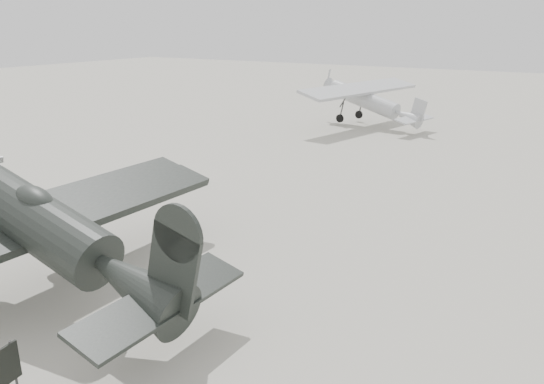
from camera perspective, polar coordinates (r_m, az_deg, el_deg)
The scene contains 4 objects.
ground at distance 17.31m, azimuth -2.32°, elevation -7.62°, with size 160.00×160.00×0.00m, color #A6A293.
lowwing_monoplane at distance 14.93m, azimuth -22.77°, elevation -3.91°, with size 9.46×13.16×4.26m.
highwing_monoplane at distance 40.49m, azimuth 10.28°, elevation 10.02°, with size 8.81×12.31×3.48m.
sign_board at distance 12.54m, azimuth -27.07°, elevation -16.63°, with size 0.17×0.84×1.22m.
Camera 1 is at (8.67, -13.03, 7.40)m, focal length 35.00 mm.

